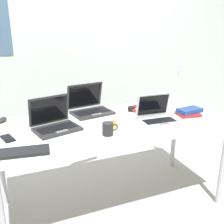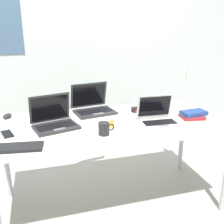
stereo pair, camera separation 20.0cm
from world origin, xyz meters
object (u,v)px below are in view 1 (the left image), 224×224
at_px(external_keyboard, 20,152).
at_px(headphones, 139,108).
at_px(laptop_mid_desk, 55,123).
at_px(cell_phone, 7,138).
at_px(laptop_near_mouse, 90,107).
at_px(book_stack, 189,112).
at_px(desk_lamp, 179,82).
at_px(computer_mouse, 2,120).
at_px(coffee_mug, 108,129).
at_px(laptop_by_keyboard, 157,116).
at_px(pill_bottle, 114,123).

xyz_separation_m(external_keyboard, headphones, (1.02, 0.47, 0.01)).
distance_m(laptop_mid_desk, cell_phone, 0.33).
relative_size(laptop_near_mouse, headphones, 1.71).
relative_size(laptop_mid_desk, book_stack, 1.60).
relative_size(desk_lamp, computer_mouse, 4.17).
relative_size(laptop_mid_desk, coffee_mug, 3.15).
height_order(laptop_near_mouse, coffee_mug, laptop_near_mouse).
xyz_separation_m(laptop_near_mouse, coffee_mug, (-0.03, -0.50, -0.00)).
bearing_deg(desk_lamp, laptop_mid_desk, -168.09).
height_order(laptop_by_keyboard, computer_mouse, laptop_by_keyboard).
distance_m(cell_phone, book_stack, 1.41).
height_order(cell_phone, coffee_mug, coffee_mug).
distance_m(desk_lamp, laptop_by_keyboard, 0.64).
xyz_separation_m(laptop_by_keyboard, cell_phone, (-1.08, 0.09, -0.04)).
relative_size(laptop_by_keyboard, cell_phone, 2.13).
bearing_deg(laptop_by_keyboard, external_keyboard, -171.02).
bearing_deg(book_stack, external_keyboard, -171.57).
xyz_separation_m(external_keyboard, cell_phone, (-0.06, 0.25, -0.01)).
distance_m(desk_lamp, headphones, 0.51).
distance_m(laptop_near_mouse, book_stack, 0.83).
height_order(laptop_mid_desk, laptop_near_mouse, laptop_near_mouse).
xyz_separation_m(laptop_near_mouse, external_keyboard, (-0.60, -0.57, -0.04)).
bearing_deg(laptop_by_keyboard, desk_lamp, 40.33).
bearing_deg(laptop_mid_desk, cell_phone, -170.30).
relative_size(pill_bottle, book_stack, 0.36).
height_order(desk_lamp, computer_mouse, desk_lamp).
bearing_deg(book_stack, cell_phone, 177.91).
bearing_deg(computer_mouse, coffee_mug, -15.83).
bearing_deg(desk_lamp, cell_phone, -168.54).
bearing_deg(cell_phone, external_keyboard, -92.59).
bearing_deg(pill_bottle, coffee_mug, -129.46).
xyz_separation_m(laptop_by_keyboard, computer_mouse, (-1.10, 0.45, -0.03)).
bearing_deg(cell_phone, pill_bottle, -23.29).
bearing_deg(headphones, book_stack, -40.59).
xyz_separation_m(desk_lamp, laptop_near_mouse, (-0.89, 0.00, -0.15)).
xyz_separation_m(laptop_near_mouse, headphones, (0.42, -0.10, -0.03)).
distance_m(laptop_mid_desk, book_stack, 1.09).
xyz_separation_m(desk_lamp, book_stack, (-0.15, -0.37, -0.17)).
bearing_deg(book_stack, desk_lamp, 67.76).
bearing_deg(pill_bottle, desk_lamp, 25.39).
relative_size(laptop_near_mouse, coffee_mug, 3.24).
height_order(headphones, book_stack, book_stack).
bearing_deg(desk_lamp, external_keyboard, -159.24).
distance_m(computer_mouse, headphones, 1.12).
relative_size(external_keyboard, computer_mouse, 3.44).
bearing_deg(desk_lamp, laptop_by_keyboard, -139.67).
relative_size(external_keyboard, book_stack, 1.49).
bearing_deg(laptop_near_mouse, coffee_mug, -93.64).
xyz_separation_m(pill_bottle, coffee_mug, (-0.09, -0.10, 0.00)).
height_order(book_stack, coffee_mug, coffee_mug).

